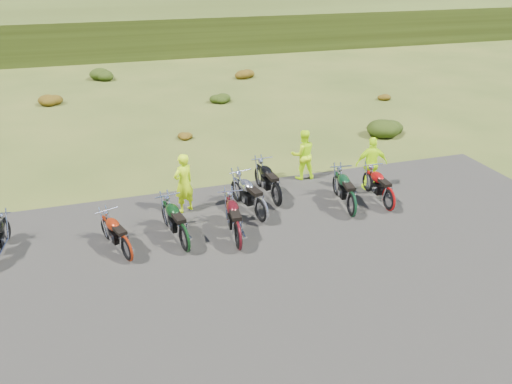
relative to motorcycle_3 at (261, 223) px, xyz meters
name	(u,v)px	position (x,y,z in m)	size (l,w,h in m)	color
ground	(256,243)	(-0.50, -1.07, 0.00)	(300.00, 300.00, 0.00)	#394B19
gravel_pad	(280,284)	(-0.50, -3.07, 0.00)	(20.00, 12.00, 0.04)	black
hill_slope	(125,25)	(-0.50, 48.93, 0.00)	(300.00, 46.00, 3.00)	#323D14
shrub_2	(50,99)	(-6.70, 15.53, 0.38)	(1.30, 1.30, 0.77)	#61340C
shrub_3	(103,73)	(-3.80, 20.83, 0.46)	(1.56, 1.56, 0.92)	#1F350D
shrub_4	(183,134)	(-0.90, 8.13, 0.23)	(0.77, 0.77, 0.45)	#61340C
shrub_5	(219,97)	(2.00, 13.43, 0.31)	(1.03, 1.03, 0.61)	#1F350D
shrub_6	(244,72)	(4.90, 18.73, 0.38)	(1.30, 1.30, 0.77)	#61340C
shrub_7	(386,125)	(7.80, 6.03, 0.46)	(1.56, 1.56, 0.92)	#1F350D
shrub_8	(382,96)	(10.70, 11.33, 0.23)	(0.77, 0.77, 0.45)	#61340C
motorcycle_1	(128,261)	(-3.96, -0.91, 0.00)	(2.01, 0.67, 1.05)	maroon
motorcycle_2	(185,252)	(-2.45, -0.90, 0.00)	(2.24, 0.75, 1.17)	black
motorcycle_3	(261,223)	(0.00, 0.00, 0.00)	(2.32, 0.77, 1.22)	#9F9FA3
motorcycle_4	(239,250)	(-1.05, -1.23, 0.00)	(2.26, 0.75, 1.18)	#430B10
motorcycle_5	(276,206)	(0.80, 0.89, 0.00)	(2.27, 0.76, 1.19)	black
motorcycle_6	(387,211)	(4.03, -0.45, 0.00)	(2.12, 0.71, 1.11)	#940A0A
motorcycle_7	(351,217)	(2.74, -0.46, 0.00)	(2.24, 0.75, 1.17)	black
person_middle	(184,184)	(-2.03, 1.41, 0.94)	(0.69, 0.45, 1.89)	#CBFD0D
person_right_a	(303,155)	(2.41, 2.67, 0.90)	(0.87, 0.68, 1.79)	#CBFD0D
person_right_b	(371,164)	(4.25, 1.14, 0.92)	(1.08, 0.45, 1.84)	#CBFD0D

